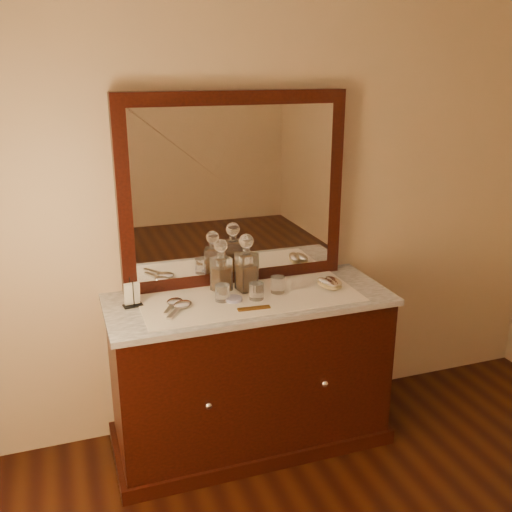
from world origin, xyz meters
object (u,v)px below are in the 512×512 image
object	(u,v)px
mirror_frame	(234,190)
pin_dish	(233,299)
decanter_left	(221,271)
hand_mirror_inner	(181,306)
comb	(254,308)
brush_near	(328,284)
hand_mirror_outer	(174,303)
napkin_rack	(132,295)
decanter_right	(246,269)
brush_far	(334,282)
dresser_cabinet	(250,374)

from	to	relation	value
mirror_frame	pin_dish	distance (m)	0.57
decanter_left	hand_mirror_inner	world-z (taller)	decanter_left
comb	brush_near	bearing A→B (deg)	21.19
hand_mirror_outer	brush_near	bearing A→B (deg)	-2.95
mirror_frame	napkin_rack	distance (m)	0.75
mirror_frame	decanter_right	size ratio (longest dim) A/B	3.96
decanter_left	hand_mirror_inner	size ratio (longest dim) A/B	1.29
decanter_left	hand_mirror_inner	bearing A→B (deg)	-148.07
decanter_left	brush_far	bearing A→B (deg)	-13.12
decanter_left	brush_far	world-z (taller)	decanter_left
decanter_left	hand_mirror_outer	xyz separation A→B (m)	(-0.27, -0.10, -0.10)
mirror_frame	hand_mirror_outer	world-z (taller)	mirror_frame
pin_dish	napkin_rack	size ratio (longest dim) A/B	0.63
brush_far	hand_mirror_outer	distance (m)	0.85
dresser_cabinet	brush_far	world-z (taller)	brush_far
dresser_cabinet	mirror_frame	xyz separation A→B (m)	(0.00, 0.25, 0.94)
napkin_rack	brush_far	distance (m)	1.05
mirror_frame	decanter_left	distance (m)	0.42
comb	brush_far	distance (m)	0.52
dresser_cabinet	brush_far	bearing A→B (deg)	-1.23
napkin_rack	dresser_cabinet	bearing A→B (deg)	-7.72
hand_mirror_outer	decanter_right	bearing A→B (deg)	9.36
decanter_right	brush_far	world-z (taller)	decanter_right
mirror_frame	decanter_right	world-z (taller)	mirror_frame
hand_mirror_inner	dresser_cabinet	bearing A→B (deg)	4.63
hand_mirror_inner	pin_dish	bearing A→B (deg)	0.42
decanter_right	brush_near	size ratio (longest dim) A/B	1.90
comb	hand_mirror_inner	world-z (taller)	hand_mirror_inner
brush_near	hand_mirror_outer	world-z (taller)	brush_near
napkin_rack	brush_far	world-z (taller)	napkin_rack
pin_dish	hand_mirror_outer	size ratio (longest dim) A/B	0.44
comb	hand_mirror_outer	xyz separation A→B (m)	(-0.35, 0.18, 0.00)
mirror_frame	hand_mirror_outer	distance (m)	0.66
brush_near	napkin_rack	bearing A→B (deg)	174.45
pin_dish	hand_mirror_outer	xyz separation A→B (m)	(-0.29, 0.05, 0.00)
brush_near	brush_far	distance (m)	0.04
comb	brush_far	world-z (taller)	brush_far
decanter_right	dresser_cabinet	bearing A→B (deg)	-98.42
napkin_rack	decanter_right	bearing A→B (deg)	0.96
dresser_cabinet	hand_mirror_outer	bearing A→B (deg)	176.66
pin_dish	comb	distance (m)	0.15
comb	mirror_frame	bearing A→B (deg)	89.62
brush_far	hand_mirror_inner	bearing A→B (deg)	-178.68
mirror_frame	napkin_rack	bearing A→B (deg)	-163.81
decanter_right	hand_mirror_inner	xyz separation A→B (m)	(-0.37, -0.12, -0.11)
comb	decanter_left	xyz separation A→B (m)	(-0.08, 0.29, 0.10)
brush_near	hand_mirror_outer	size ratio (longest dim) A/B	0.81
napkin_rack	hand_mirror_outer	distance (m)	0.20
comb	hand_mirror_outer	world-z (taller)	hand_mirror_outer
dresser_cabinet	comb	xyz separation A→B (m)	(-0.03, -0.16, 0.45)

